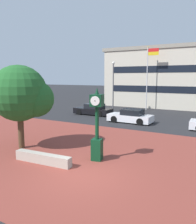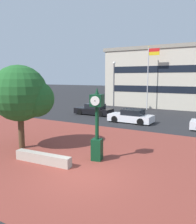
# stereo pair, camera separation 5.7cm
# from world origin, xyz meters

# --- Properties ---
(ground_plane) EXTENTS (200.00, 200.00, 0.00)m
(ground_plane) POSITION_xyz_m (0.00, 0.00, 0.00)
(ground_plane) COLOR #262628
(plaza_brick_paving) EXTENTS (44.00, 13.52, 0.01)m
(plaza_brick_paving) POSITION_xyz_m (0.00, 2.76, 0.00)
(plaza_brick_paving) COLOR brown
(plaza_brick_paving) RESTS_ON ground
(planter_wall) EXTENTS (3.22, 0.65, 0.50)m
(planter_wall) POSITION_xyz_m (-2.54, 0.23, 0.25)
(planter_wall) COLOR #ADA393
(planter_wall) RESTS_ON ground
(street_clock) EXTENTS (0.72, 0.75, 3.78)m
(street_clock) POSITION_xyz_m (-0.40, 1.98, 1.74)
(street_clock) COLOR #0C381E
(street_clock) RESTS_ON ground
(plaza_tree) EXTENTS (3.59, 3.34, 5.01)m
(plaza_tree) POSITION_xyz_m (-5.28, 1.63, 3.26)
(plaza_tree) COLOR #4C3823
(plaza_tree) RESTS_ON ground
(car_street_mid) EXTENTS (4.40, 1.83, 1.28)m
(car_street_mid) POSITION_xyz_m (-8.23, 14.65, 0.57)
(car_street_mid) COLOR black
(car_street_mid) RESTS_ON ground
(car_street_distant) EXTENTS (4.20, 1.91, 1.28)m
(car_street_distant) POSITION_xyz_m (-2.74, 12.45, 0.57)
(car_street_distant) COLOR silver
(car_street_distant) RESTS_ON ground
(flagpole_primary) EXTENTS (1.50, 0.14, 8.22)m
(flagpole_primary) POSITION_xyz_m (-4.16, 21.81, 4.79)
(flagpole_primary) COLOR silver
(flagpole_primary) RESTS_ON ground
(street_lamp_post) EXTENTS (0.36, 0.36, 6.20)m
(street_lamp_post) POSITION_xyz_m (-7.42, 18.15, 3.83)
(street_lamp_post) COLOR #4C4C51
(street_lamp_post) RESTS_ON ground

